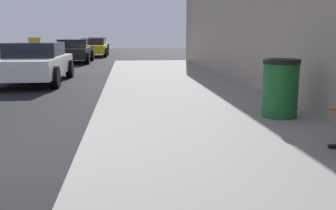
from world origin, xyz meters
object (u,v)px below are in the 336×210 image
object	(u,v)px
car_white	(35,62)
car_silver	(98,44)
trash_bin	(280,88)
car_yellow	(94,47)
car_black	(74,51)

from	to	relation	value
car_white	car_silver	world-z (taller)	car_white
trash_bin	car_yellow	distance (m)	22.23
car_black	car_silver	size ratio (longest dim) A/B	1.06
car_black	car_yellow	xyz separation A→B (m)	(0.57, 6.13, 0.00)
car_black	trash_bin	bearing A→B (deg)	109.28
car_white	car_silver	distance (m)	25.00
car_yellow	car_silver	bearing A→B (deg)	-87.61
trash_bin	car_white	bearing A→B (deg)	130.00
car_black	car_silver	distance (m)	15.95
trash_bin	car_silver	size ratio (longest dim) A/B	0.24
car_black	car_yellow	world-z (taller)	same
car_white	car_silver	xyz separation A→B (m)	(0.18, 24.99, -0.00)
car_yellow	car_silver	size ratio (longest dim) A/B	1.05
trash_bin	car_silver	xyz separation A→B (m)	(-5.28, 31.51, 0.01)
trash_bin	car_silver	world-z (taller)	car_silver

